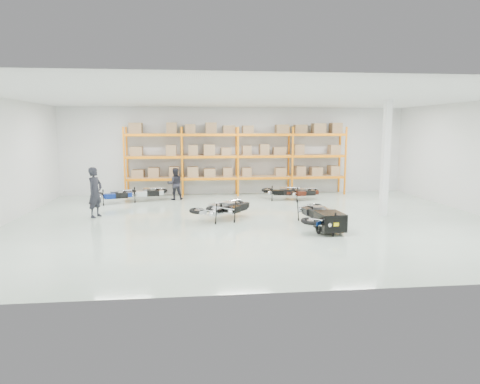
{
  "coord_description": "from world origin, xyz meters",
  "views": [
    {
      "loc": [
        -2.24,
        -15.4,
        3.4
      ],
      "look_at": [
        -0.55,
        0.04,
        1.1
      ],
      "focal_mm": 32.0,
      "sensor_mm": 36.0,
      "label": 1
    }
  ],
  "objects": [
    {
      "name": "moto_back_b",
      "position": [
        -4.51,
        4.98,
        0.54
      ],
      "size": [
        1.83,
        1.03,
        1.14
      ],
      "primitive_type": null,
      "rotation": [
        0.0,
        -0.09,
        1.67
      ],
      "color": "#B3B8BE",
      "rests_on": "ground"
    },
    {
      "name": "room",
      "position": [
        0.0,
        0.0,
        2.25
      ],
      "size": [
        18.0,
        18.0,
        18.0
      ],
      "color": "#B6CBB9",
      "rests_on": "ground"
    },
    {
      "name": "person_left",
      "position": [
        -6.04,
        1.46,
        0.97
      ],
      "size": [
        0.72,
        0.84,
        1.94
      ],
      "primitive_type": "imported",
      "rotation": [
        0.0,
        0.0,
        1.15
      ],
      "color": "black",
      "rests_on": "ground"
    },
    {
      "name": "moto_touring_right",
      "position": [
        2.17,
        -0.55,
        0.56
      ],
      "size": [
        1.12,
        1.93,
        1.19
      ],
      "primitive_type": null,
      "rotation": [
        0.0,
        -0.09,
        0.12
      ],
      "color": "black",
      "rests_on": "ground"
    },
    {
      "name": "structural_column",
      "position": [
        5.2,
        0.5,
        2.25
      ],
      "size": [
        0.25,
        0.25,
        4.5
      ],
      "primitive_type": "cube",
      "color": "white",
      "rests_on": "ground"
    },
    {
      "name": "trailer",
      "position": [
        2.17,
        -2.15,
        0.41
      ],
      "size": [
        0.87,
        1.67,
        0.69
      ],
      "rotation": [
        0.0,
        0.0,
        0.08
      ],
      "color": "black",
      "rests_on": "ground"
    },
    {
      "name": "moto_black_far_left",
      "position": [
        -0.84,
        0.53,
        0.57
      ],
      "size": [
        1.87,
        2.03,
        1.2
      ],
      "primitive_type": null,
      "rotation": [
        0.0,
        -0.09,
        2.48
      ],
      "color": "black",
      "rests_on": "ground"
    },
    {
      "name": "pallet_rack",
      "position": [
        -0.0,
        6.45,
        2.26
      ],
      "size": [
        11.28,
        0.98,
        3.62
      ],
      "color": "orange",
      "rests_on": "ground"
    },
    {
      "name": "person_back",
      "position": [
        -3.14,
        5.25,
        0.77
      ],
      "size": [
        0.82,
        0.68,
        1.54
      ],
      "primitive_type": "imported",
      "rotation": [
        0.0,
        0.0,
        3.28
      ],
      "color": "black",
      "rests_on": "ground"
    },
    {
      "name": "moto_back_c",
      "position": [
        2.0,
        4.66,
        0.52
      ],
      "size": [
        1.85,
        1.17,
        1.11
      ],
      "primitive_type": null,
      "rotation": [
        0.0,
        -0.09,
        1.38
      ],
      "color": "black",
      "rests_on": "ground"
    },
    {
      "name": "moto_back_a",
      "position": [
        -5.91,
        4.47,
        0.52
      ],
      "size": [
        1.86,
        1.24,
        1.1
      ],
      "primitive_type": null,
      "rotation": [
        0.0,
        -0.09,
        1.82
      ],
      "color": "navy",
      "rests_on": "ground"
    },
    {
      "name": "moto_blue_centre",
      "position": [
        2.12,
        -1.85,
        0.55
      ],
      "size": [
        1.85,
        1.96,
        1.17
      ],
      "primitive_type": null,
      "rotation": [
        0.0,
        -0.09,
        2.44
      ],
      "color": "#071848",
      "rests_on": "ground"
    },
    {
      "name": "moto_silver_left",
      "position": [
        -1.44,
        0.29,
        0.54
      ],
      "size": [
        1.88,
        1.85,
        1.14
      ],
      "primitive_type": null,
      "rotation": [
        0.0,
        -0.09,
        2.34
      ],
      "color": "silver",
      "rests_on": "ground"
    },
    {
      "name": "moto_back_d",
      "position": [
        2.94,
        4.46,
        0.49
      ],
      "size": [
        1.7,
        1.04,
        1.03
      ],
      "primitive_type": null,
      "rotation": [
        0.0,
        -0.09,
        1.73
      ],
      "color": "#3E150C",
      "rests_on": "ground"
    }
  ]
}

